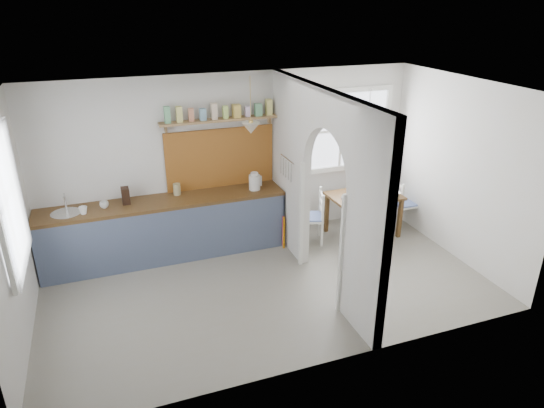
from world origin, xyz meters
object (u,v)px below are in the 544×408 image
object	(u,v)px
chair_left	(310,217)
chair_right	(404,203)
vase	(363,184)
kettle	(254,181)
dining_table	(363,215)

from	to	relation	value
chair_left	chair_right	size ratio (longest dim) A/B	1.03
chair_left	vase	distance (m)	1.06
chair_right	kettle	world-z (taller)	kettle
chair_right	vase	xyz separation A→B (m)	(-0.71, 0.16, 0.37)
dining_table	vase	distance (m)	0.49
chair_right	kettle	distance (m)	2.61
dining_table	chair_left	distance (m)	0.91
chair_left	vase	world-z (taller)	vase
chair_left	kettle	xyz separation A→B (m)	(-0.82, 0.25, 0.61)
dining_table	kettle	size ratio (longest dim) A/B	4.08
chair_left	vase	bearing A→B (deg)	117.00
vase	kettle	bearing A→B (deg)	176.67
dining_table	kettle	distance (m)	1.88
dining_table	chair_right	world-z (taller)	chair_right
kettle	vase	size ratio (longest dim) A/B	1.50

